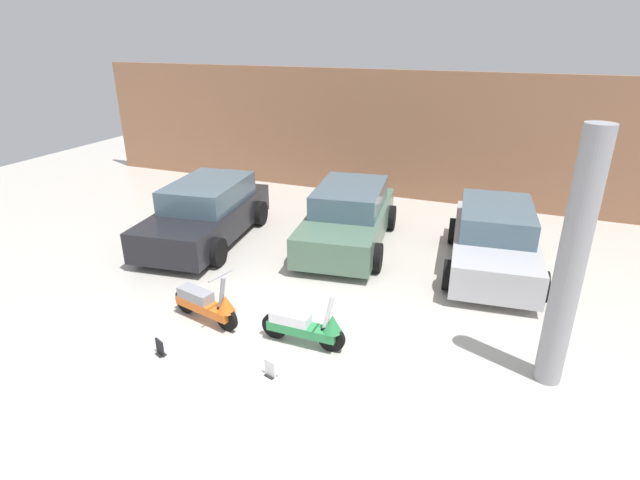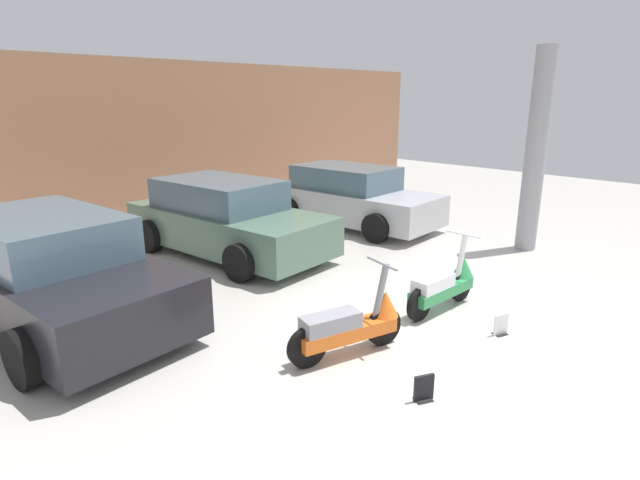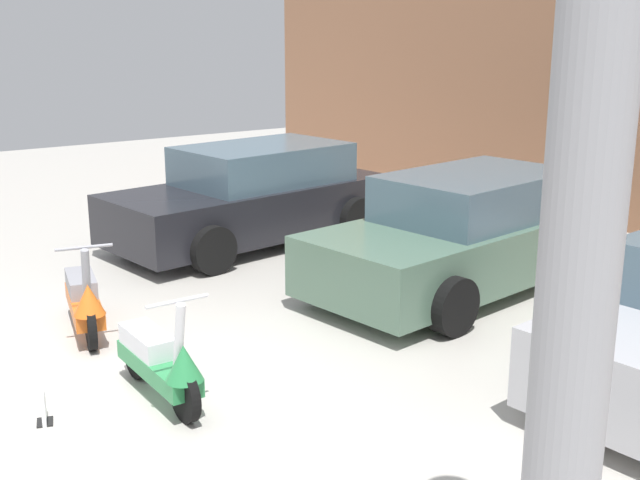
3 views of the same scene
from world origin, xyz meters
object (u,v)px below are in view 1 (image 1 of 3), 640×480
at_px(scooter_front_right, 306,326).
at_px(car_rear_right, 494,239).
at_px(support_column_side, 571,264).
at_px(placard_near_right_scooter, 270,369).
at_px(car_rear_center, 348,217).
at_px(scooter_front_left, 207,304).
at_px(placard_near_left_scooter, 160,348).
at_px(car_rear_left, 206,213).

height_order(scooter_front_right, car_rear_right, car_rear_right).
distance_m(scooter_front_right, support_column_side, 3.82).
xyz_separation_m(placard_near_right_scooter, support_column_side, (3.67, 1.41, 1.68)).
height_order(placard_near_right_scooter, support_column_side, support_column_side).
xyz_separation_m(scooter_front_right, car_rear_right, (2.48, 4.01, 0.27)).
xyz_separation_m(car_rear_center, support_column_side, (4.21, -3.60, 1.16)).
height_order(scooter_front_left, placard_near_right_scooter, scooter_front_left).
height_order(car_rear_center, car_rear_right, car_rear_center).
height_order(scooter_front_right, placard_near_right_scooter, scooter_front_right).
xyz_separation_m(placard_near_left_scooter, support_column_side, (5.46, 1.57, 1.68)).
height_order(car_rear_center, support_column_side, support_column_side).
relative_size(scooter_front_right, support_column_side, 0.39).
relative_size(car_rear_center, support_column_side, 1.14).
relative_size(placard_near_left_scooter, placard_near_right_scooter, 1.00).
relative_size(placard_near_left_scooter, support_column_side, 0.07).
bearing_deg(placard_near_right_scooter, car_rear_right, 61.66).
bearing_deg(scooter_front_right, car_rear_center, 100.15).
relative_size(car_rear_right, support_column_side, 1.10).
xyz_separation_m(scooter_front_right, car_rear_center, (-0.70, 4.10, 0.29)).
bearing_deg(support_column_side, scooter_front_right, -171.83).
xyz_separation_m(car_rear_center, placard_near_left_scooter, (-1.26, -5.17, -0.52)).
bearing_deg(scooter_front_left, car_rear_center, 88.33).
relative_size(car_rear_left, car_rear_center, 1.02).
distance_m(scooter_front_left, car_rear_left, 3.78).
distance_m(scooter_front_left, car_rear_center, 4.26).
xyz_separation_m(scooter_front_right, support_column_side, (3.50, 0.50, 1.45)).
bearing_deg(placard_near_right_scooter, support_column_side, 20.97).
distance_m(car_rear_left, placard_near_right_scooter, 5.51).
bearing_deg(scooter_front_left, car_rear_left, 136.69).
distance_m(scooter_front_left, car_rear_right, 5.87).
relative_size(car_rear_left, car_rear_right, 1.06).
xyz_separation_m(car_rear_center, car_rear_right, (3.18, -0.09, -0.02)).
height_order(car_rear_left, support_column_side, support_column_side).
height_order(car_rear_right, support_column_side, support_column_side).
height_order(car_rear_left, placard_near_left_scooter, car_rear_left).
bearing_deg(scooter_front_left, car_rear_right, 56.44).
height_order(scooter_front_left, car_rear_right, car_rear_right).
distance_m(car_rear_left, car_rear_right, 6.41).
xyz_separation_m(scooter_front_right, car_rear_left, (-3.87, 3.14, 0.30)).
bearing_deg(placard_near_left_scooter, car_rear_right, 48.83).
height_order(car_rear_right, placard_near_right_scooter, car_rear_right).
height_order(car_rear_center, placard_near_right_scooter, car_rear_center).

